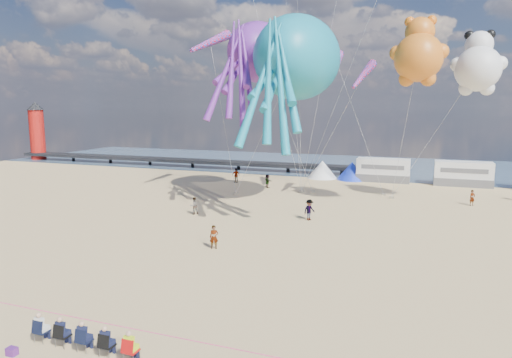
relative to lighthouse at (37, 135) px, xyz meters
name	(u,v)px	position (x,y,z in m)	size (l,w,h in m)	color
ground	(200,289)	(56.00, -44.00, -4.50)	(120.00, 120.00, 0.00)	#DCBB7F
water	(353,165)	(56.00, 11.00, -4.48)	(120.00, 120.00, 0.00)	#3A5570
pier	(171,160)	(28.00, 0.00, -3.50)	(60.00, 3.00, 0.50)	black
lighthouse	(37,135)	(0.00, 0.00, 0.00)	(2.60, 2.60, 9.00)	#A5140F
motorhome_0	(383,170)	(62.00, -4.00, -3.00)	(6.60, 2.50, 3.00)	silver
motorhome_1	(463,174)	(71.50, -4.00, -3.00)	(6.60, 2.50, 3.00)	silver
tent_white	(322,169)	(54.00, -4.00, -3.30)	(4.00, 4.00, 2.40)	white
tent_blue	(352,171)	(58.00, -4.00, -3.30)	(4.00, 4.00, 2.40)	#1933CC
spectator_row	(85,336)	(54.58, -51.16, -3.85)	(6.10, 0.90, 1.30)	black
cooler_purple	(12,351)	(52.11, -52.44, -4.34)	(0.40, 0.30, 0.32)	#571F77
rope_line	(147,331)	(56.00, -49.00, -4.48)	(0.03, 0.03, 34.00)	#F2338C
standing_person	(214,237)	(53.68, -37.36, -3.68)	(0.60, 0.39, 1.64)	tan
beachgoer_1	(194,206)	(47.60, -28.82, -3.71)	(0.77, 0.50, 1.57)	#7F6659
beachgoer_2	(309,210)	(57.92, -27.32, -3.59)	(0.88, 0.69, 1.81)	#7F6659
beachgoer_3	(236,175)	(44.39, -11.44, -3.57)	(1.20, 0.69, 1.86)	#7F6659
beachgoer_4	(267,181)	(49.40, -13.57, -3.68)	(0.96, 0.40, 1.63)	#7F6659
beachgoer_5	(472,198)	(71.56, -16.06, -3.72)	(1.45, 0.46, 1.56)	#7F6659
sandbag_a	(236,193)	(47.49, -18.85, -4.39)	(0.50, 0.35, 0.22)	gray
sandbag_b	(313,191)	(55.21, -14.70, -4.39)	(0.50, 0.35, 0.22)	gray
sandbag_c	(391,198)	(63.89, -15.27, -4.39)	(0.50, 0.35, 0.22)	gray
sandbag_d	(384,194)	(62.94, -13.65, -4.39)	(0.50, 0.35, 0.22)	gray
sandbag_e	(301,192)	(54.07, -15.30, -4.39)	(0.50, 0.35, 0.22)	gray
kite_octopus_teal	(297,58)	(55.45, -22.85, 9.57)	(5.36, 12.52, 14.31)	teal
kite_octopus_purple	(260,53)	(50.54, -19.57, 10.60)	(4.77, 11.13, 12.72)	#6D2796
kite_panda	(478,69)	(71.09, -17.40, 8.58)	(4.98, 4.69, 7.03)	silver
kite_teddy_orange	(418,58)	(65.95, -21.54, 9.36)	(5.08, 4.78, 7.17)	orange
windsock_left	(210,42)	(45.21, -20.05, 11.81)	(1.10, 6.88, 6.88)	red
windsock_mid	(337,63)	(57.88, -16.22, 9.62)	(1.00, 5.35, 5.35)	red
windsock_right	(363,75)	(60.93, -18.63, 8.18)	(0.90, 5.32, 5.32)	red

